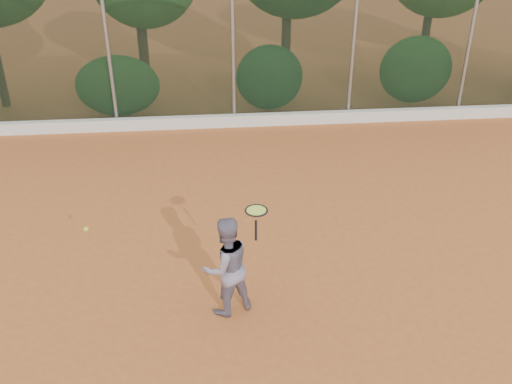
{
  "coord_description": "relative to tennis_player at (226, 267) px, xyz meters",
  "views": [
    {
      "loc": [
        -0.74,
        -6.88,
        5.62
      ],
      "look_at": [
        0.0,
        1.0,
        1.25
      ],
      "focal_mm": 40.0,
      "sensor_mm": 36.0,
      "label": 1
    }
  ],
  "objects": [
    {
      "name": "ground",
      "position": [
        0.55,
        0.3,
        -0.78
      ],
      "size": [
        80.0,
        80.0,
        0.0
      ],
      "primitive_type": "plane",
      "color": "#AC5A28",
      "rests_on": "ground"
    },
    {
      "name": "concrete_curb",
      "position": [
        0.55,
        7.12,
        -0.63
      ],
      "size": [
        24.0,
        0.2,
        0.3
      ],
      "primitive_type": "cube",
      "color": "beige",
      "rests_on": "ground"
    },
    {
      "name": "tennis_player",
      "position": [
        0.0,
        0.0,
        0.0
      ],
      "size": [
        0.93,
        0.85,
        1.56
      ],
      "primitive_type": "imported",
      "rotation": [
        0.0,
        0.0,
        3.57
      ],
      "color": "slate",
      "rests_on": "ground"
    },
    {
      "name": "chainlink_fence",
      "position": [
        0.55,
        7.3,
        1.08
      ],
      "size": [
        24.09,
        0.09,
        3.5
      ],
      "color": "black",
      "rests_on": "ground"
    },
    {
      "name": "tennis_racket",
      "position": [
        0.42,
        -0.15,
        0.96
      ],
      "size": [
        0.35,
        0.35,
        0.53
      ],
      "color": "black",
      "rests_on": "ground"
    },
    {
      "name": "tennis_ball_in_flight",
      "position": [
        -1.95,
        0.43,
        0.47
      ],
      "size": [
        0.07,
        0.07,
        0.07
      ],
      "color": "#B4D02F",
      "rests_on": "ground"
    }
  ]
}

